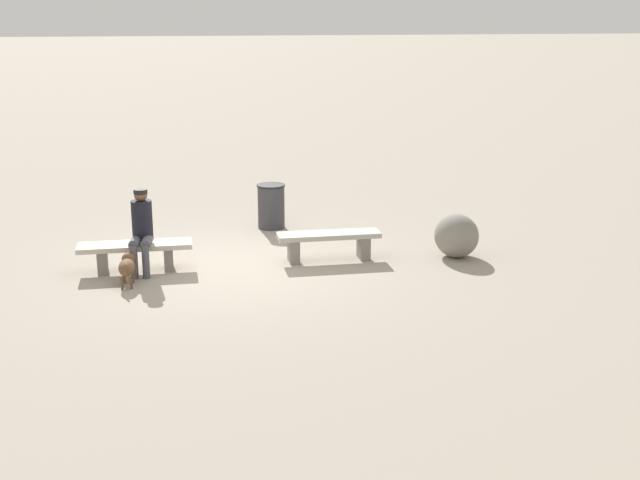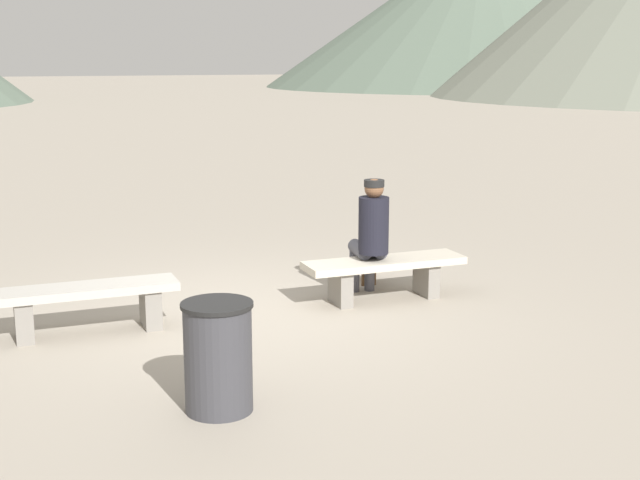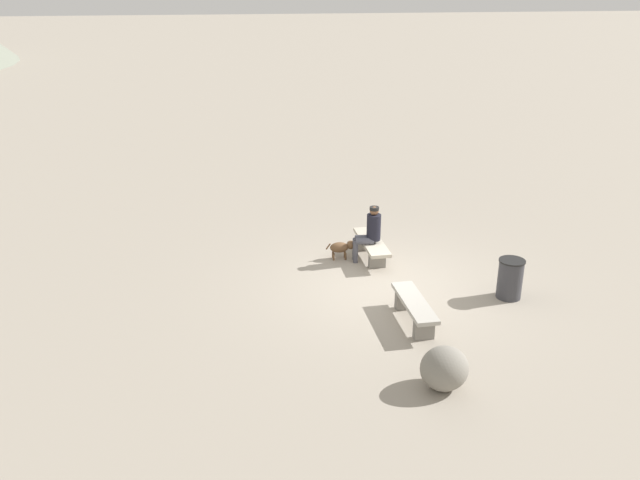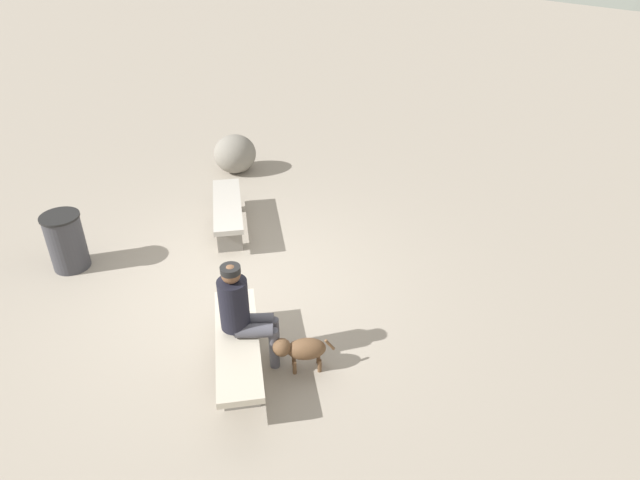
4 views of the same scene
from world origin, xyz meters
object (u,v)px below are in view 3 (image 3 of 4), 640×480
object	(u,v)px
bench_right	(372,245)
boulder	(444,368)
dog	(342,247)
seated_person	(370,231)
trash_bin	(510,279)
bench_left	(414,307)

from	to	relation	value
bench_right	boulder	bearing A→B (deg)	178.25
bench_right	dog	xyz separation A→B (m)	(0.09, 0.66, -0.03)
seated_person	dog	world-z (taller)	seated_person
bench_right	seated_person	world-z (taller)	seated_person
seated_person	trash_bin	size ratio (longest dim) A/B	1.59
seated_person	trash_bin	distance (m)	3.23
dog	bench_left	bearing A→B (deg)	-74.13
dog	bench_right	bearing A→B (deg)	-4.83
dog	boulder	bearing A→B (deg)	-81.04
seated_person	boulder	bearing A→B (deg)	-173.33
boulder	trash_bin	bearing A→B (deg)	-40.19
seated_person	boulder	xyz separation A→B (m)	(-4.97, -0.00, -0.37)
seated_person	dog	xyz separation A→B (m)	(0.21, 0.58, -0.44)
bench_left	bench_right	size ratio (longest dim) A/B	0.95
trash_bin	boulder	world-z (taller)	trash_bin
dog	trash_bin	bearing A→B (deg)	-37.24
trash_bin	dog	bearing A→B (deg)	50.21
seated_person	trash_bin	bearing A→B (deg)	-126.93
bench_left	trash_bin	size ratio (longest dim) A/B	2.03
bench_left	boulder	size ratio (longest dim) A/B	2.15
bench_left	dog	bearing A→B (deg)	12.50
trash_bin	boulder	xyz separation A→B (m)	(-2.76, 2.33, -0.05)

